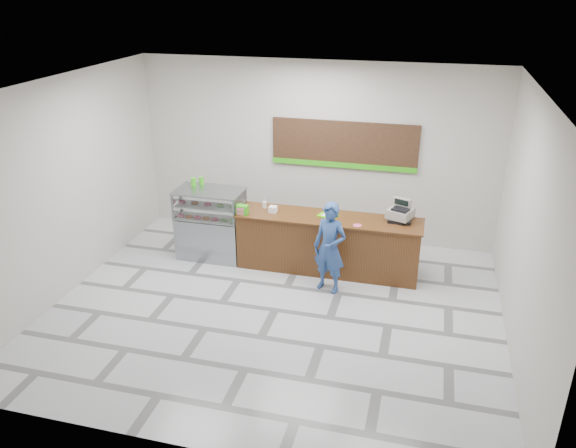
% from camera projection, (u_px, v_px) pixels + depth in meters
% --- Properties ---
extents(floor, '(7.00, 7.00, 0.00)m').
position_uv_depth(floor, '(275.00, 310.00, 8.94)').
color(floor, silver).
rests_on(floor, ground).
extents(back_wall, '(7.00, 0.00, 7.00)m').
position_uv_depth(back_wall, '(316.00, 152.00, 10.89)').
color(back_wall, beige).
rests_on(back_wall, floor).
extents(ceiling, '(7.00, 7.00, 0.00)m').
position_uv_depth(ceiling, '(273.00, 88.00, 7.53)').
color(ceiling, silver).
rests_on(ceiling, back_wall).
extents(sales_counter, '(3.26, 0.76, 1.03)m').
position_uv_depth(sales_counter, '(328.00, 244.00, 9.98)').
color(sales_counter, '#563114').
rests_on(sales_counter, floor).
extents(display_case, '(1.22, 0.72, 1.33)m').
position_uv_depth(display_case, '(211.00, 223.00, 10.42)').
color(display_case, gray).
rests_on(display_case, floor).
extents(menu_board, '(2.80, 0.06, 0.90)m').
position_uv_depth(menu_board, '(344.00, 146.00, 10.66)').
color(menu_board, black).
rests_on(menu_board, back_wall).
extents(cash_register, '(0.50, 0.51, 0.37)m').
position_uv_depth(cash_register, '(400.00, 213.00, 9.60)').
color(cash_register, black).
rests_on(cash_register, sales_counter).
extents(card_terminal, '(0.10, 0.17, 0.04)m').
position_uv_depth(card_terminal, '(401.00, 222.00, 9.51)').
color(card_terminal, black).
rests_on(card_terminal, sales_counter).
extents(serving_tray, '(0.39, 0.34, 0.02)m').
position_uv_depth(serving_tray, '(328.00, 216.00, 9.81)').
color(serving_tray, '#4CD803').
rests_on(serving_tray, sales_counter).
extents(napkin_box, '(0.15, 0.15, 0.11)m').
position_uv_depth(napkin_box, '(273.00, 209.00, 9.95)').
color(napkin_box, white).
rests_on(napkin_box, sales_counter).
extents(straw_cup, '(0.08, 0.08, 0.12)m').
position_uv_depth(straw_cup, '(264.00, 205.00, 10.15)').
color(straw_cup, silver).
rests_on(straw_cup, sales_counter).
extents(promo_box, '(0.21, 0.15, 0.17)m').
position_uv_depth(promo_box, '(242.00, 210.00, 9.85)').
color(promo_box, green).
rests_on(promo_box, sales_counter).
extents(donut_decal, '(0.15, 0.15, 0.00)m').
position_uv_depth(donut_decal, '(357.00, 225.00, 9.44)').
color(donut_decal, '#E2557D').
rests_on(donut_decal, sales_counter).
extents(green_cup_left, '(0.10, 0.10, 0.15)m').
position_uv_depth(green_cup_left, '(194.00, 182.00, 10.34)').
color(green_cup_left, green).
rests_on(green_cup_left, display_case).
extents(green_cup_right, '(0.09, 0.09, 0.14)m').
position_uv_depth(green_cup_right, '(201.00, 181.00, 10.42)').
color(green_cup_right, green).
rests_on(green_cup_right, display_case).
extents(customer, '(0.66, 0.53, 1.56)m').
position_uv_depth(customer, '(330.00, 248.00, 9.23)').
color(customer, navy).
rests_on(customer, floor).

